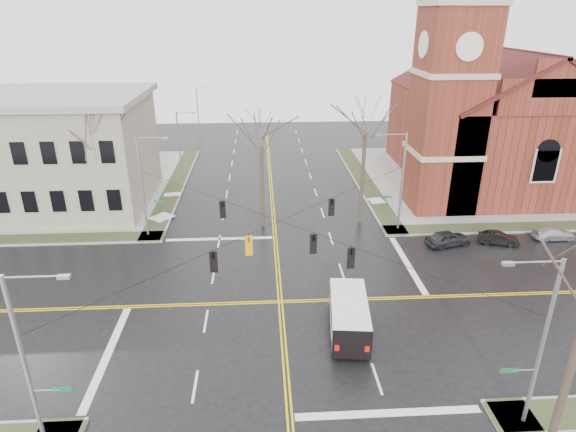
{
  "coord_description": "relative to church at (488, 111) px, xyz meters",
  "views": [
    {
      "loc": [
        -1.17,
        -28.68,
        18.71
      ],
      "look_at": [
        0.9,
        6.0,
        3.98
      ],
      "focal_mm": 30.0,
      "sensor_mm": 36.0,
      "label": 1
    }
  ],
  "objects": [
    {
      "name": "church",
      "position": [
        0.0,
        0.0,
        0.0
      ],
      "size": [
        24.28,
        27.48,
        27.5
      ],
      "color": "#5F2819",
      "rests_on": "ground"
    },
    {
      "name": "tree_nw_far",
      "position": [
        -40.21,
        -11.57,
        -0.26
      ],
      "size": [
        4.0,
        4.0,
        11.29
      ],
      "color": "#362D22",
      "rests_on": "ground"
    },
    {
      "name": "signal_pole_sw",
      "position": [
        -36.09,
        -36.28,
        -3.48
      ],
      "size": [
        2.75,
        0.22,
        9.0
      ],
      "color": "gray",
      "rests_on": "ground"
    },
    {
      "name": "streetlight_north_a",
      "position": [
        -35.42,
        3.22,
        -3.97
      ],
      "size": [
        2.3,
        0.2,
        8.0
      ],
      "color": "gray",
      "rests_on": "ground"
    },
    {
      "name": "parked_car_c",
      "position": [
        0.07,
        -16.09,
        -7.9
      ],
      "size": [
        3.73,
        1.54,
        1.08
      ],
      "primitive_type": "imported",
      "rotation": [
        0.0,
        0.0,
        1.58
      ],
      "color": "#B6B6B8",
      "rests_on": "ground"
    },
    {
      "name": "parked_car_b",
      "position": [
        -5.32,
        -16.77,
        -7.89
      ],
      "size": [
        3.52,
        2.05,
        1.1
      ],
      "primitive_type": "imported",
      "rotation": [
        0.0,
        0.0,
        1.29
      ],
      "color": "black",
      "rests_on": "ground"
    },
    {
      "name": "cargo_van",
      "position": [
        -20.61,
        -28.31,
        -7.11
      ],
      "size": [
        2.95,
        6.13,
        2.25
      ],
      "rotation": [
        0.0,
        0.0,
        -0.11
      ],
      "color": "white",
      "rests_on": "ground"
    },
    {
      "name": "signal_pole_ne",
      "position": [
        -13.44,
        -13.28,
        -3.48
      ],
      "size": [
        2.75,
        0.22,
        9.0
      ],
      "color": "gray",
      "rests_on": "ground"
    },
    {
      "name": "traffic_signals",
      "position": [
        -24.76,
        -25.45,
        -2.98
      ],
      "size": [
        8.21,
        8.26,
        1.3
      ],
      "color": "black",
      "rests_on": "ground"
    },
    {
      "name": "streetlight_north_b",
      "position": [
        -35.42,
        23.22,
        -3.97
      ],
      "size": [
        2.3,
        0.2,
        8.0
      ],
      "color": "gray",
      "rests_on": "ground"
    },
    {
      "name": "civic_building_a",
      "position": [
        -46.76,
        -4.78,
        -2.93
      ],
      "size": [
        18.0,
        14.0,
        11.0
      ],
      "primitive_type": "cube",
      "color": "gray",
      "rests_on": "ground"
    },
    {
      "name": "road_markings",
      "position": [
        -24.76,
        -24.78,
        -8.43
      ],
      "size": [
        100.0,
        100.0,
        0.01
      ],
      "color": "gold",
      "rests_on": "ground"
    },
    {
      "name": "signal_pole_se",
      "position": [
        -13.44,
        -36.28,
        -3.48
      ],
      "size": [
        2.75,
        0.22,
        9.0
      ],
      "color": "gray",
      "rests_on": "ground"
    },
    {
      "name": "span_wires",
      "position": [
        -24.76,
        -24.78,
        -2.23
      ],
      "size": [
        23.02,
        23.02,
        0.03
      ],
      "color": "black",
      "rests_on": "ground"
    },
    {
      "name": "signal_pole_nw",
      "position": [
        -36.09,
        -13.28,
        -3.48
      ],
      "size": [
        2.75,
        0.22,
        9.0
      ],
      "color": "gray",
      "rests_on": "ground"
    },
    {
      "name": "sidewalks",
      "position": [
        -24.76,
        -24.78,
        -8.36
      ],
      "size": [
        80.0,
        80.0,
        0.17
      ],
      "color": "gray",
      "rests_on": "ground"
    },
    {
      "name": "tree_ne",
      "position": [
        -16.5,
        -11.48,
        0.79
      ],
      "size": [
        4.0,
        4.0,
        12.76
      ],
      "color": "#362D22",
      "rests_on": "ground"
    },
    {
      "name": "parked_car_a",
      "position": [
        -9.85,
        -16.76,
        -7.76
      ],
      "size": [
        4.21,
        2.51,
        1.34
      ],
      "primitive_type": "imported",
      "rotation": [
        0.0,
        0.0,
        1.82
      ],
      "color": "black",
      "rests_on": "ground"
    },
    {
      "name": "tree_nw_near",
      "position": [
        -25.83,
        -11.65,
        -0.15
      ],
      "size": [
        4.0,
        4.0,
        11.45
      ],
      "color": "#362D22",
      "rests_on": "ground"
    },
    {
      "name": "ground",
      "position": [
        -24.76,
        -24.78,
        -8.43
      ],
      "size": [
        120.0,
        120.0,
        0.0
      ],
      "primitive_type": "plane",
      "color": "black",
      "rests_on": "ground"
    }
  ]
}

